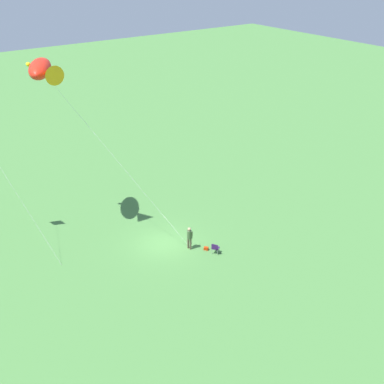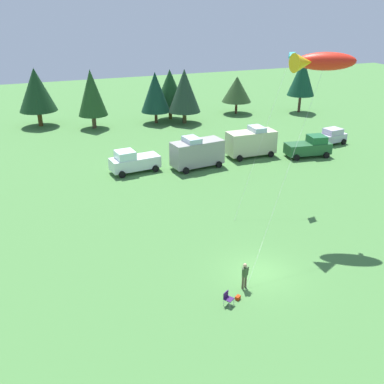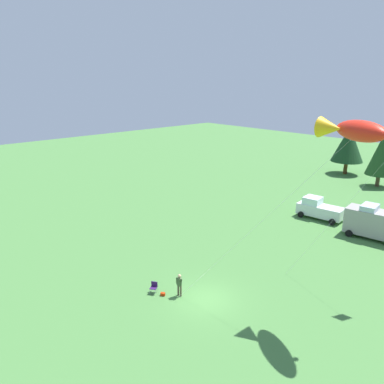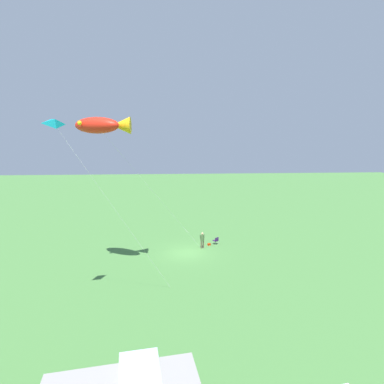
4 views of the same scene
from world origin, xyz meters
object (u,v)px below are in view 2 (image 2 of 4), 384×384
Objects in this scene: truck_green_flatbed at (309,147)px; backpack_on_grass at (238,298)px; car_silver_compact at (330,137)px; kite_large_fish at (320,62)px; van_motorhome_grey at (197,152)px; van_camper_beige at (251,142)px; truck_white_pickup at (133,161)px; person_kite_flyer at (245,274)px; kite_delta_teal at (289,55)px; folding_chair at (228,297)px.

backpack_on_grass is at bearing -125.36° from truck_green_flatbed.
kite_large_fish reaches higher than car_silver_compact.
van_motorhome_grey and van_camper_beige have the same top height.
van_camper_beige reaches higher than truck_white_pickup.
person_kite_flyer is 21.60m from van_motorhome_grey.
person_kite_flyer is 19.22m from kite_delta_teal.
car_silver_compact is at bearing 37.83° from kite_delta_teal.
folding_chair is at bearing 65.47° from van_motorhome_grey.
person_kite_flyer is 0.31× the size of van_motorhome_grey.
person_kite_flyer is 2.04m from folding_chair.
truck_green_flatbed is at bearing 122.79° from person_kite_flyer.
person_kite_flyer is 32.55m from car_silver_compact.
van_motorhome_grey is at bearing -169.98° from van_camper_beige.
car_silver_compact is at bearing 119.81° from person_kite_flyer.
folding_chair is 17.23m from kite_large_fish.
truck_green_flatbed is at bearing 54.14° from kite_large_fish.
truck_white_pickup is (-1.35, 22.06, 0.08)m from person_kite_flyer.
truck_green_flatbed is at bearing 166.77° from truck_white_pickup.
car_silver_compact is at bearing 37.82° from truck_green_flatbed.
truck_white_pickup is 0.92× the size of van_motorhome_grey.
backpack_on_grass is 0.03× the size of kite_delta_teal.
person_kite_flyer is 15.46m from kite_large_fish.
car_silver_compact is (24.60, 0.72, -0.15)m from truck_white_pickup.
folding_chair is 34.50m from car_silver_compact.
car_silver_compact is (5.02, 2.96, -0.15)m from truck_green_flatbed.
kite_large_fish reaches higher than folding_chair.
folding_chair is 21.08m from kite_delta_teal.
kite_large_fish is 1.04× the size of kite_delta_teal.
folding_chair is 0.07× the size of kite_delta_teal.
kite_delta_teal is (9.77, 12.31, 11.07)m from person_kite_flyer.
backpack_on_grass is 26.58m from van_camper_beige.
truck_white_pickup reaches higher than car_silver_compact.
van_camper_beige is at bearing 60.55° from backpack_on_grass.
van_camper_beige reaches higher than folding_chair.
van_motorhome_grey is 0.45× the size of kite_delta_teal.
van_motorhome_grey reaches higher than backpack_on_grass.
truck_green_flatbed is 1.18× the size of car_silver_compact.
folding_chair is at bearing -143.77° from kite_large_fish.
truck_white_pickup is 0.96× the size of van_camper_beige.
truck_green_flatbed is at bearing 41.60° from kite_delta_teal.
car_silver_compact is 20.38m from kite_delta_teal.
person_kite_flyer is at bearing 45.97° from backpack_on_grass.
car_silver_compact is 24.91m from kite_large_fish.
van_camper_beige is at bearing 76.78° from kite_large_fish.
truck_white_pickup is at bearing 173.60° from car_silver_compact.
van_camper_beige reaches higher than backpack_on_grass.
kite_large_fish is at bearing 93.86° from folding_chair.
folding_chair is 0.15× the size of van_camper_beige.
backpack_on_grass is 28.17m from truck_green_flatbed.
truck_green_flatbed is (19.87, 20.92, 0.61)m from folding_chair.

